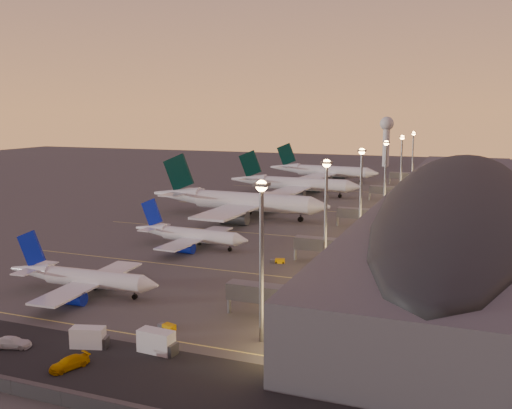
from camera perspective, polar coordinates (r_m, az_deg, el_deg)
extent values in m
plane|color=#44413E|center=(142.33, -7.38, -5.49)|extent=(700.00, 700.00, 0.00)
cylinder|color=silver|center=(118.65, -15.82, -7.19)|extent=(21.31, 4.71, 3.60)
cone|color=silver|center=(112.42, -10.58, -7.91)|extent=(3.60, 3.77, 3.60)
cone|color=silver|center=(127.55, -21.59, -6.13)|extent=(9.73, 4.10, 3.60)
cube|color=silver|center=(119.39, -16.22, -7.42)|extent=(7.73, 30.60, 0.40)
cylinder|color=#0D1990|center=(124.67, -14.20, -7.20)|extent=(4.91, 2.95, 2.70)
cylinder|color=#0D1990|center=(114.20, -17.81, -8.91)|extent=(4.91, 2.95, 2.70)
cube|color=#0D1990|center=(126.14, -21.55, -4.11)|extent=(6.61, 0.89, 7.81)
cube|color=silver|center=(126.69, -21.20, -5.96)|extent=(3.98, 11.08, 0.25)
cylinder|color=black|center=(114.80, -12.04, -8.91)|extent=(0.30, 0.30, 1.42)
cylinder|color=black|center=(114.87, -12.04, -9.01)|extent=(1.04, 0.68, 1.01)
cylinder|color=black|center=(122.28, -15.78, -7.92)|extent=(0.30, 0.30, 1.42)
cylinder|color=black|center=(122.34, -15.77, -8.01)|extent=(1.04, 0.68, 1.01)
cylinder|color=black|center=(118.35, -17.15, -8.57)|extent=(0.30, 0.30, 1.42)
cylinder|color=black|center=(118.42, -17.14, -8.66)|extent=(1.04, 0.68, 1.01)
cylinder|color=silver|center=(153.11, -5.66, -3.13)|extent=(21.75, 4.97, 3.67)
cone|color=silver|center=(147.30, -1.44, -3.59)|extent=(3.69, 3.88, 3.67)
cone|color=silver|center=(161.35, -10.47, -2.43)|extent=(9.94, 4.26, 3.67)
cube|color=silver|center=(153.77, -5.99, -3.33)|extent=(8.12, 31.24, 0.40)
cylinder|color=#0D1990|center=(159.44, -4.52, -3.31)|extent=(5.03, 3.04, 2.75)
cylinder|color=#0D1990|center=(148.05, -7.09, -4.34)|extent=(5.03, 3.04, 2.75)
cube|color=#0D1990|center=(160.18, -10.37, -0.78)|extent=(6.75, 0.96, 7.97)
cube|color=silver|center=(160.58, -10.13, -2.28)|extent=(4.15, 11.32, 0.26)
cylinder|color=black|center=(149.41, -2.63, -4.42)|extent=(0.31, 0.31, 1.45)
cylinder|color=black|center=(149.46, -2.63, -4.50)|extent=(1.07, 0.70, 1.03)
cylinder|color=black|center=(156.70, -5.71, -3.80)|extent=(0.31, 0.31, 1.45)
cylinder|color=black|center=(156.75, -5.71, -3.88)|extent=(1.07, 0.70, 1.03)
cylinder|color=black|center=(152.41, -6.69, -4.20)|extent=(0.31, 0.31, 1.45)
cylinder|color=black|center=(152.46, -6.69, -4.27)|extent=(1.07, 0.70, 1.03)
cylinder|color=silver|center=(194.07, -0.34, 0.27)|extent=(41.38, 7.68, 6.23)
cone|color=silver|center=(185.90, 6.43, -0.20)|extent=(6.86, 6.46, 6.23)
cone|color=silver|center=(207.61, -7.92, 0.99)|extent=(18.81, 6.88, 6.23)
cube|color=silver|center=(195.04, -0.88, -0.01)|extent=(14.07, 60.58, 0.69)
cylinder|color=#57595E|center=(206.87, 0.96, -0.06)|extent=(9.46, 5.00, 4.67)
cylinder|color=#57595E|center=(183.02, -2.19, -1.31)|extent=(9.46, 5.00, 4.67)
cube|color=black|center=(206.12, -7.75, 3.19)|extent=(12.31, 1.37, 13.82)
cube|color=silver|center=(206.32, -7.39, 1.21)|extent=(7.40, 21.89, 0.44)
cylinder|color=black|center=(188.65, 4.48, -1.37)|extent=(0.52, 0.52, 2.49)
cylinder|color=black|center=(188.72, 4.48, -1.48)|extent=(1.78, 1.15, 1.74)
cylinder|color=black|center=(200.05, -0.71, -0.72)|extent=(0.52, 0.52, 2.49)
cylinder|color=black|center=(200.11, -0.71, -0.83)|extent=(1.78, 1.15, 1.74)
cylinder|color=black|center=(192.25, -1.77, -1.14)|extent=(0.52, 0.52, 2.49)
cylinder|color=black|center=(192.31, -1.77, -1.25)|extent=(1.78, 1.15, 1.74)
cylinder|color=silver|center=(246.46, 4.94, 2.04)|extent=(36.88, 6.55, 5.56)
cone|color=silver|center=(240.83, 9.78, 1.77)|extent=(6.07, 5.71, 5.56)
cone|color=silver|center=(255.75, -0.76, 2.50)|extent=(16.74, 6.00, 5.56)
cube|color=silver|center=(247.13, 4.54, 1.84)|extent=(12.12, 53.97, 0.61)
cylinder|color=#57595E|center=(258.18, 5.61, 1.72)|extent=(8.41, 4.39, 4.17)
cylinder|color=#57595E|center=(235.92, 3.91, 1.03)|extent=(8.41, 4.39, 4.17)
cube|color=black|center=(254.66, -0.59, 4.09)|extent=(10.98, 1.13, 12.33)
cube|color=silver|center=(254.85, -0.34, 2.66)|extent=(6.45, 19.49, 0.39)
cylinder|color=black|center=(242.75, 8.39, 0.93)|extent=(0.46, 0.46, 2.22)
cylinder|color=black|center=(242.80, 8.39, 0.86)|extent=(1.58, 1.01, 1.56)
cylinder|color=black|center=(251.55, 4.56, 1.30)|extent=(0.46, 0.46, 2.22)
cylinder|color=black|center=(251.60, 4.56, 1.22)|extent=(1.58, 1.01, 1.56)
cylinder|color=black|center=(244.25, 3.98, 1.06)|extent=(0.46, 0.46, 2.22)
cylinder|color=black|center=(244.30, 3.98, 0.99)|extent=(1.58, 1.01, 1.56)
cylinder|color=silver|center=(300.27, 7.61, 3.31)|extent=(37.47, 9.13, 5.61)
cone|color=silver|center=(293.96, 11.58, 3.08)|extent=(6.49, 6.16, 5.61)
cone|color=silver|center=(310.02, 2.90, 3.70)|extent=(17.21, 7.18, 5.61)
cube|color=silver|center=(300.97, 7.28, 3.15)|extent=(15.90, 55.01, 0.62)
cylinder|color=#57595E|center=(312.00, 8.22, 2.99)|extent=(8.74, 4.99, 4.21)
cylinder|color=#57595E|center=(289.62, 6.71, 2.54)|extent=(8.74, 4.99, 4.21)
cube|color=black|center=(309.05, 3.06, 5.03)|extent=(11.10, 1.89, 12.45)
cube|color=silver|center=(309.12, 3.25, 3.84)|extent=(7.82, 20.01, 0.39)
cylinder|color=black|center=(296.01, 10.45, 2.39)|extent=(0.49, 0.49, 2.24)
cylinder|color=black|center=(296.05, 10.44, 2.32)|extent=(1.66, 1.13, 1.57)
cylinder|color=black|center=(305.37, 7.31, 2.68)|extent=(0.49, 0.49, 2.24)
cylinder|color=black|center=(305.41, 7.31, 2.62)|extent=(1.66, 1.13, 1.57)
cylinder|color=black|center=(298.02, 6.80, 2.53)|extent=(0.49, 0.49, 2.24)
cylinder|color=black|center=(298.06, 6.80, 2.46)|extent=(1.66, 1.13, 1.57)
cube|color=#4C4C51|center=(195.43, 19.70, -0.11)|extent=(40.00, 255.00, 12.00)
ellipsoid|color=black|center=(194.59, 19.80, 1.64)|extent=(39.00, 253.00, 10.92)
cube|color=#F7BE63|center=(197.08, 13.82, -0.04)|extent=(0.40, 244.80, 8.00)
cube|color=#57595E|center=(101.28, 1.49, -8.94)|extent=(16.00, 3.20, 3.00)
cylinder|color=slate|center=(104.84, -2.69, -9.63)|extent=(0.70, 0.70, 4.40)
cube|color=#57595E|center=(138.20, 7.13, -4.01)|extent=(16.00, 3.20, 3.00)
cylinder|color=slate|center=(140.83, 3.95, -4.67)|extent=(0.70, 0.70, 4.40)
cube|color=#57595E|center=(181.30, 10.63, -0.90)|extent=(16.00, 3.20, 3.00)
cylinder|color=slate|center=(183.31, 8.15, -1.45)|extent=(0.70, 0.70, 4.40)
cube|color=#57595E|center=(236.91, 13.21, 1.41)|extent=(16.00, 3.20, 3.00)
cylinder|color=slate|center=(238.46, 11.29, 0.97)|extent=(0.70, 0.70, 4.40)
cube|color=#57595E|center=(292.07, 14.79, 2.81)|extent=(16.00, 3.20, 3.00)
cylinder|color=slate|center=(293.32, 13.21, 2.45)|extent=(0.70, 0.70, 4.40)
cylinder|color=slate|center=(89.31, 0.54, -6.10)|extent=(0.70, 0.70, 25.00)
cube|color=slate|center=(86.79, 0.56, 2.01)|extent=(2.20, 2.20, 0.50)
sphere|color=#FFB05A|center=(86.82, 0.56, 1.88)|extent=(1.80, 1.80, 1.80)
cylinder|color=slate|center=(126.56, 6.97, -1.55)|extent=(0.70, 0.70, 25.00)
cube|color=slate|center=(124.79, 7.09, 4.19)|extent=(2.20, 2.20, 0.50)
sphere|color=#FFB05A|center=(124.81, 7.09, 4.10)|extent=(1.80, 1.80, 1.80)
cylinder|color=slate|center=(165.10, 10.42, 0.92)|extent=(0.70, 0.70, 25.00)
cube|color=slate|center=(163.75, 10.56, 5.32)|extent=(2.20, 2.20, 0.50)
sphere|color=#FFB05A|center=(163.76, 10.55, 5.25)|extent=(1.80, 1.80, 1.80)
cylinder|color=slate|center=(209.12, 12.78, 2.60)|extent=(0.70, 0.70, 25.00)
cube|color=slate|center=(208.05, 12.90, 6.08)|extent=(2.20, 2.20, 0.50)
sphere|color=#FFB05A|center=(208.06, 12.90, 6.02)|extent=(1.80, 1.80, 1.80)
cylinder|color=slate|center=(253.48, 14.31, 3.69)|extent=(0.70, 0.70, 25.00)
cube|color=slate|center=(252.60, 14.43, 6.56)|extent=(2.20, 2.20, 0.50)
sphere|color=#FFB05A|center=(252.61, 14.43, 6.51)|extent=(1.80, 1.80, 1.80)
cylinder|color=slate|center=(298.03, 15.39, 4.46)|extent=(0.70, 0.70, 25.00)
cube|color=slate|center=(297.28, 15.50, 6.89)|extent=(2.20, 2.20, 0.50)
sphere|color=#FFB05A|center=(297.29, 15.49, 6.86)|extent=(1.80, 1.80, 1.80)
cylinder|color=silver|center=(385.38, 12.88, 5.67)|extent=(4.40, 4.40, 26.00)
sphere|color=silver|center=(384.76, 12.96, 7.90)|extent=(9.00, 9.00, 9.00)
cube|color=black|center=(99.48, -23.39, -12.85)|extent=(260.00, 16.00, 0.01)
cube|color=#D8C659|center=(106.94, -19.20, -11.02)|extent=(90.00, 0.36, 0.00)
cube|color=#D8C659|center=(138.12, -8.37, -5.97)|extent=(90.00, 0.36, 0.00)
cube|color=#D8C659|center=(172.97, -1.82, -2.75)|extent=(90.00, 0.36, 0.00)
cube|color=#D8C659|center=(214.33, 2.90, -0.39)|extent=(90.00, 0.36, 0.00)
cube|color=#D8C659|center=(266.49, 6.64, 1.48)|extent=(90.00, 0.36, 0.00)
cylinder|color=#2D2D30|center=(83.48, -23.31, -16.47)|extent=(0.12, 0.12, 2.00)
cylinder|color=#2D2D30|center=(78.50, -18.92, -17.91)|extent=(0.12, 0.12, 2.00)
cube|color=#D99600|center=(98.74, -8.68, -12.02)|extent=(2.41, 1.85, 0.97)
cube|color=#57595E|center=(99.87, -9.33, -11.87)|extent=(1.51, 1.44, 0.71)
cylinder|color=black|center=(98.75, -8.06, -12.18)|extent=(0.42, 0.26, 0.39)
cylinder|color=black|center=(97.89, -8.63, -12.40)|extent=(0.42, 0.26, 0.39)
cylinder|color=black|center=(99.81, -8.73, -11.96)|extent=(0.42, 0.26, 0.39)
cylinder|color=black|center=(98.96, -9.29, -12.17)|extent=(0.42, 0.26, 0.39)
cube|color=#D99600|center=(111.18, 0.22, -9.38)|extent=(2.72, 1.89, 1.17)
cube|color=#57595E|center=(112.09, -0.66, -9.31)|extent=(1.64, 1.55, 0.85)
cylinder|color=black|center=(111.54, 0.85, -9.51)|extent=(0.49, 0.25, 0.47)
cylinder|color=black|center=(110.21, 0.46, -9.74)|extent=(0.49, 0.25, 0.47)
cylinder|color=black|center=(112.38, -0.03, -9.36)|extent=(0.49, 0.25, 0.47)
cylinder|color=black|center=(111.06, -0.42, -9.59)|extent=(0.49, 0.25, 0.47)
cube|color=#D99600|center=(138.21, 2.41, -5.65)|extent=(2.52, 1.89, 1.04)
cube|color=#57595E|center=(138.42, 1.71, -5.68)|extent=(1.56, 1.49, 0.75)
cylinder|color=black|center=(138.89, 2.79, -5.71)|extent=(0.44, 0.26, 0.41)
cylinder|color=black|center=(137.54, 2.73, -5.86)|extent=(0.44, 0.26, 0.41)
cylinder|color=black|center=(139.05, 2.09, -5.69)|extent=(0.44, 0.26, 0.41)
cylinder|color=black|center=(137.70, 2.03, -5.84)|extent=(0.44, 0.26, 0.41)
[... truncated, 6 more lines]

